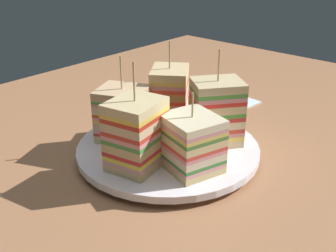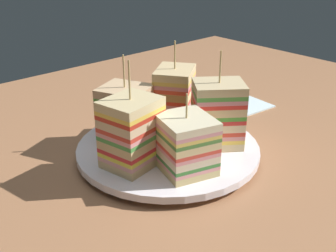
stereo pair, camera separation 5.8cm
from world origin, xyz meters
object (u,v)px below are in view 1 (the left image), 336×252
object	(u,v)px
sandwich_wedge_0	(123,114)
plate	(168,150)
sandwich_wedge_2	(191,143)
spoon	(156,106)
chip_pile	(170,140)
sandwich_wedge_1	(136,134)
sandwich_wedge_4	(170,98)
napkin	(213,101)
sandwich_wedge_3	(216,112)

from	to	relation	value
sandwich_wedge_0	plate	bearing A→B (deg)	-4.07
sandwich_wedge_2	spoon	world-z (taller)	sandwich_wedge_2
chip_pile	sandwich_wedge_1	bearing A→B (deg)	-177.53
sandwich_wedge_4	chip_pile	bearing A→B (deg)	7.10
sandwich_wedge_2	napkin	distance (cm)	27.95
plate	sandwich_wedge_2	bearing A→B (deg)	-113.52
sandwich_wedge_2	sandwich_wedge_4	world-z (taller)	sandwich_wedge_4
sandwich_wedge_0	sandwich_wedge_1	xyz separation A→B (cm)	(-4.45, -7.12, 0.70)
sandwich_wedge_2	napkin	world-z (taller)	sandwich_wedge_2
sandwich_wedge_0	sandwich_wedge_3	world-z (taller)	sandwich_wedge_3
sandwich_wedge_0	sandwich_wedge_1	world-z (taller)	sandwich_wedge_1
sandwich_wedge_2	napkin	bearing A→B (deg)	-43.52
sandwich_wedge_1	plate	bearing A→B (deg)	-4.79
sandwich_wedge_0	sandwich_wedge_4	bearing A→B (deg)	50.70
sandwich_wedge_2	sandwich_wedge_4	size ratio (longest dim) A/B	0.77
sandwich_wedge_0	sandwich_wedge_1	distance (cm)	8.42
sandwich_wedge_1	sandwich_wedge_2	size ratio (longest dim) A/B	1.36
spoon	napkin	size ratio (longest dim) A/B	1.02
napkin	sandwich_wedge_0	bearing A→B (deg)	-177.51
sandwich_wedge_4	chip_pile	xyz separation A→B (cm)	(-5.23, -4.76, -3.61)
sandwich_wedge_0	sandwich_wedge_3	bearing A→B (deg)	12.32
sandwich_wedge_0	sandwich_wedge_2	bearing A→B (deg)	-25.89
plate	sandwich_wedge_0	bearing A→B (deg)	110.08
sandwich_wedge_3	sandwich_wedge_4	distance (cm)	8.46
sandwich_wedge_3	sandwich_wedge_4	size ratio (longest dim) A/B	1.02
sandwich_wedge_4	chip_pile	size ratio (longest dim) A/B	1.72
plate	sandwich_wedge_3	distance (cm)	8.59
plate	napkin	world-z (taller)	plate
sandwich_wedge_2	sandwich_wedge_4	distance (cm)	13.30
sandwich_wedge_1	sandwich_wedge_2	xyz separation A→B (cm)	(4.06, -5.53, -0.92)
sandwich_wedge_2	spoon	xyz separation A→B (cm)	(14.80, 19.80, -4.88)
chip_pile	spoon	world-z (taller)	chip_pile
sandwich_wedge_3	chip_pile	xyz separation A→B (cm)	(-5.40, 3.70, -3.59)
sandwich_wedge_0	sandwich_wedge_2	world-z (taller)	sandwich_wedge_0
plate	sandwich_wedge_2	size ratio (longest dim) A/B	2.51
plate	sandwich_wedge_4	world-z (taller)	sandwich_wedge_4
chip_pile	spoon	size ratio (longest dim) A/B	0.57
spoon	sandwich_wedge_0	bearing A→B (deg)	-91.43
sandwich_wedge_0	chip_pile	xyz separation A→B (cm)	(2.37, -6.82, -2.82)
sandwich_wedge_2	napkin	size ratio (longest dim) A/B	0.77
sandwich_wedge_1	sandwich_wedge_3	distance (cm)	12.69
chip_pile	spoon	xyz separation A→B (cm)	(12.04, 13.97, -2.28)
sandwich_wedge_0	sandwich_wedge_3	size ratio (longest dim) A/B	0.91
chip_pile	spoon	bearing A→B (deg)	49.25
sandwich_wedge_2	spoon	distance (cm)	25.20
napkin	sandwich_wedge_2	bearing A→B (deg)	-150.19
sandwich_wedge_3	napkin	distance (cm)	20.40
plate	sandwich_wedge_4	bearing A→B (deg)	39.49
sandwich_wedge_3	chip_pile	size ratio (longest dim) A/B	1.74
plate	sandwich_wedge_3	size ratio (longest dim) A/B	1.90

